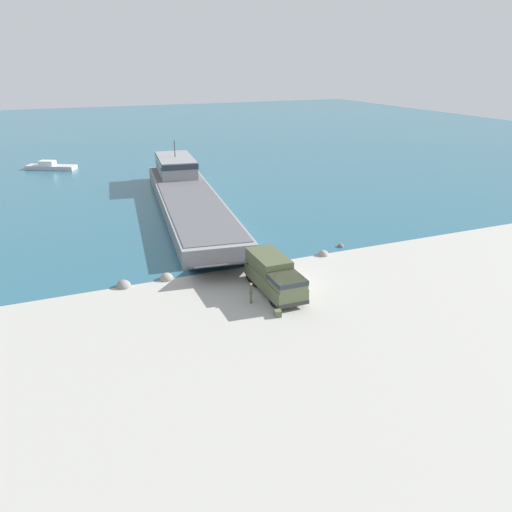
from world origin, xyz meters
TOP-DOWN VIEW (x-y plane):
  - ground_plane at (0.00, 0.00)m, footprint 240.00×240.00m
  - water_surface at (0.00, 94.76)m, footprint 240.00×180.00m
  - landing_craft at (-0.89, 28.49)m, footprint 12.22×43.70m
  - military_truck at (-1.59, -1.13)m, footprint 2.70×7.48m
  - soldier_on_ramp at (-4.14, -2.28)m, footprint 0.38×0.50m
  - moored_boat_a at (-16.91, 59.39)m, footprint 8.67×6.23m
  - cargo_crate at (-3.13, -5.13)m, footprint 0.62×0.70m
  - shoreline_rock_a at (9.25, 5.88)m, footprint 0.69×0.69m
  - shoreline_rock_b at (-12.98, 4.67)m, footprint 1.24×1.24m
  - shoreline_rock_c at (-9.25, 4.79)m, footprint 1.19×1.19m
  - shoreline_rock_d at (6.37, 4.48)m, footprint 1.05×1.05m

SIDE VIEW (x-z plane):
  - ground_plane at x=0.00m, z-range 0.00..0.00m
  - shoreline_rock_a at x=9.25m, z-range -0.34..0.34m
  - shoreline_rock_b at x=-12.98m, z-range -0.62..0.62m
  - shoreline_rock_c at x=-9.25m, z-range -0.60..0.60m
  - shoreline_rock_d at x=6.37m, z-range -0.52..0.52m
  - water_surface at x=0.00m, z-range 0.00..0.01m
  - cargo_crate at x=-3.13m, z-range 0.00..0.50m
  - moored_boat_a at x=-16.91m, z-range -0.25..1.25m
  - soldier_on_ramp at x=-4.14m, z-range 0.13..1.85m
  - military_truck at x=-1.59m, z-range 0.06..2.94m
  - landing_craft at x=-0.89m, z-range -1.85..4.97m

